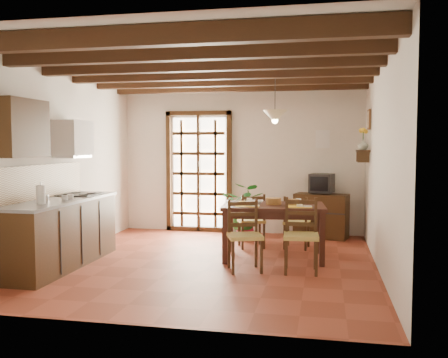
% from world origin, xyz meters
% --- Properties ---
extents(ground_plane, '(5.00, 5.00, 0.00)m').
position_xyz_m(ground_plane, '(0.00, 0.00, 0.00)').
color(ground_plane, brown).
extents(room_shell, '(4.52, 5.02, 2.81)m').
position_xyz_m(room_shell, '(0.00, 0.00, 1.82)').
color(room_shell, silver).
rests_on(room_shell, ground_plane).
extents(ceiling_beams, '(4.50, 4.34, 0.20)m').
position_xyz_m(ceiling_beams, '(0.00, 0.00, 2.69)').
color(ceiling_beams, black).
rests_on(ceiling_beams, room_shell).
extents(french_door, '(1.26, 0.11, 2.32)m').
position_xyz_m(french_door, '(-0.80, 2.45, 1.18)').
color(french_door, white).
rests_on(french_door, ground_plane).
extents(kitchen_counter, '(0.64, 2.25, 1.38)m').
position_xyz_m(kitchen_counter, '(-1.96, -0.60, 0.47)').
color(kitchen_counter, '#332010').
rests_on(kitchen_counter, ground_plane).
extents(upper_cabinet, '(0.35, 0.80, 0.70)m').
position_xyz_m(upper_cabinet, '(-2.08, -1.30, 1.85)').
color(upper_cabinet, '#332010').
rests_on(upper_cabinet, room_shell).
extents(range_hood, '(0.38, 0.60, 0.54)m').
position_xyz_m(range_hood, '(-2.05, -0.05, 1.73)').
color(range_hood, white).
rests_on(range_hood, room_shell).
extents(counter_items, '(0.50, 1.43, 0.25)m').
position_xyz_m(counter_items, '(-1.95, -0.51, 0.96)').
color(counter_items, black).
rests_on(counter_items, kitchen_counter).
extents(dining_table, '(1.53, 1.06, 0.79)m').
position_xyz_m(dining_table, '(0.82, 0.44, 0.69)').
color(dining_table, '#361911').
rests_on(dining_table, ground_plane).
extents(chair_near_left, '(0.54, 0.52, 0.93)m').
position_xyz_m(chair_near_left, '(0.52, -0.34, 0.29)').
color(chair_near_left, tan).
rests_on(chair_near_left, ground_plane).
extents(chair_near_right, '(0.47, 0.45, 0.96)m').
position_xyz_m(chair_near_right, '(1.25, -0.27, 0.30)').
color(chair_near_right, tan).
rests_on(chair_near_right, ground_plane).
extents(chair_far_left, '(0.51, 0.50, 0.87)m').
position_xyz_m(chair_far_left, '(0.40, 1.15, 0.27)').
color(chair_far_left, tan).
rests_on(chair_far_left, ground_plane).
extents(chair_far_right, '(0.43, 0.41, 0.84)m').
position_xyz_m(chair_far_right, '(1.12, 1.21, 0.26)').
color(chair_far_right, tan).
rests_on(chair_far_right, ground_plane).
extents(table_setting, '(1.06, 0.70, 0.10)m').
position_xyz_m(table_setting, '(0.82, 0.44, 0.85)').
color(table_setting, yellow).
rests_on(table_setting, dining_table).
extents(table_bowl, '(0.24, 0.24, 0.05)m').
position_xyz_m(table_bowl, '(0.56, 0.47, 0.81)').
color(table_bowl, white).
rests_on(table_bowl, dining_table).
extents(sideboard, '(0.99, 0.62, 0.78)m').
position_xyz_m(sideboard, '(1.49, 2.23, 0.39)').
color(sideboard, '#332010').
rests_on(sideboard, ground_plane).
extents(crt_tv, '(0.46, 0.44, 0.33)m').
position_xyz_m(crt_tv, '(1.49, 2.22, 0.97)').
color(crt_tv, black).
rests_on(crt_tv, sideboard).
extents(fuse_box, '(0.25, 0.03, 0.32)m').
position_xyz_m(fuse_box, '(1.50, 2.48, 1.75)').
color(fuse_box, white).
rests_on(fuse_box, room_shell).
extents(plant_pot, '(0.37, 0.37, 0.23)m').
position_xyz_m(plant_pot, '(0.19, 1.81, 0.11)').
color(plant_pot, maroon).
rests_on(plant_pot, ground_plane).
extents(potted_plant, '(2.19, 1.99, 2.11)m').
position_xyz_m(potted_plant, '(0.19, 1.81, 0.57)').
color(potted_plant, '#144C19').
rests_on(potted_plant, ground_plane).
extents(wall_shelf, '(0.20, 0.42, 0.20)m').
position_xyz_m(wall_shelf, '(2.14, 1.60, 1.51)').
color(wall_shelf, '#332010').
rests_on(wall_shelf, room_shell).
extents(shelf_vase, '(0.15, 0.15, 0.15)m').
position_xyz_m(shelf_vase, '(2.14, 1.60, 1.65)').
color(shelf_vase, '#B2BFB2').
rests_on(shelf_vase, wall_shelf).
extents(shelf_flowers, '(0.14, 0.14, 0.36)m').
position_xyz_m(shelf_flowers, '(2.14, 1.60, 1.86)').
color(shelf_flowers, yellow).
rests_on(shelf_flowers, shelf_vase).
extents(framed_picture, '(0.03, 0.32, 0.32)m').
position_xyz_m(framed_picture, '(2.22, 1.60, 2.05)').
color(framed_picture, brown).
rests_on(framed_picture, room_shell).
extents(pendant_lamp, '(0.36, 0.36, 0.84)m').
position_xyz_m(pendant_lamp, '(0.82, 0.54, 2.08)').
color(pendant_lamp, black).
rests_on(pendant_lamp, room_shell).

